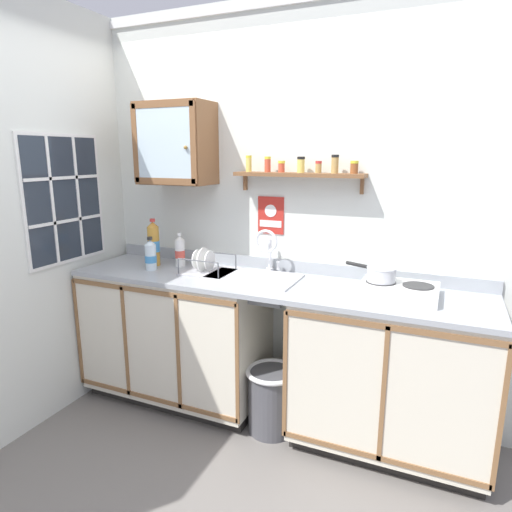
{
  "coord_description": "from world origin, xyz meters",
  "views": [
    {
      "loc": [
        1.0,
        -2.07,
        1.73
      ],
      "look_at": [
        -0.13,
        0.5,
        1.08
      ],
      "focal_mm": 31.12,
      "sensor_mm": 36.0,
      "label": 1
    }
  ],
  "objects_px": {
    "dish_rack": "(206,268)",
    "warning_sign": "(271,216)",
    "sink": "(254,281)",
    "saucepan": "(381,273)",
    "bottle_water_clear_2": "(151,255)",
    "trash_bin": "(272,398)",
    "bottle_opaque_white_1": "(180,251)",
    "bottle_juice_amber_0": "(154,244)",
    "hot_plate_stove": "(398,291)",
    "wall_cabinet": "(176,144)"
  },
  "relations": [
    {
      "from": "bottle_opaque_white_1",
      "to": "wall_cabinet",
      "type": "xyz_separation_m",
      "value": [
        -0.02,
        0.04,
        0.74
      ]
    },
    {
      "from": "saucepan",
      "to": "bottle_juice_amber_0",
      "type": "relative_size",
      "value": 0.92
    },
    {
      "from": "warning_sign",
      "to": "saucepan",
      "type": "bearing_deg",
      "value": -17.35
    },
    {
      "from": "bottle_opaque_white_1",
      "to": "trash_bin",
      "type": "height_order",
      "value": "bottle_opaque_white_1"
    },
    {
      "from": "saucepan",
      "to": "dish_rack",
      "type": "height_order",
      "value": "dish_rack"
    },
    {
      "from": "sink",
      "to": "wall_cabinet",
      "type": "bearing_deg",
      "value": 170.24
    },
    {
      "from": "hot_plate_stove",
      "to": "wall_cabinet",
      "type": "relative_size",
      "value": 0.78
    },
    {
      "from": "hot_plate_stove",
      "to": "bottle_water_clear_2",
      "type": "height_order",
      "value": "bottle_water_clear_2"
    },
    {
      "from": "warning_sign",
      "to": "bottle_juice_amber_0",
      "type": "bearing_deg",
      "value": -163.91
    },
    {
      "from": "warning_sign",
      "to": "trash_bin",
      "type": "bearing_deg",
      "value": -66.36
    },
    {
      "from": "dish_rack",
      "to": "warning_sign",
      "type": "height_order",
      "value": "warning_sign"
    },
    {
      "from": "sink",
      "to": "hot_plate_stove",
      "type": "bearing_deg",
      "value": -1.16
    },
    {
      "from": "bottle_juice_amber_0",
      "to": "bottle_water_clear_2",
      "type": "distance_m",
      "value": 0.14
    },
    {
      "from": "bottle_juice_amber_0",
      "to": "trash_bin",
      "type": "distance_m",
      "value": 1.33
    },
    {
      "from": "sink",
      "to": "warning_sign",
      "type": "xyz_separation_m",
      "value": [
        0.01,
        0.25,
        0.39
      ]
    },
    {
      "from": "dish_rack",
      "to": "wall_cabinet",
      "type": "bearing_deg",
      "value": 156.71
    },
    {
      "from": "sink",
      "to": "trash_bin",
      "type": "relative_size",
      "value": 1.38
    },
    {
      "from": "wall_cabinet",
      "to": "warning_sign",
      "type": "bearing_deg",
      "value": 12.55
    },
    {
      "from": "trash_bin",
      "to": "hot_plate_stove",
      "type": "bearing_deg",
      "value": 10.45
    },
    {
      "from": "sink",
      "to": "dish_rack",
      "type": "relative_size",
      "value": 1.81
    },
    {
      "from": "hot_plate_stove",
      "to": "bottle_opaque_white_1",
      "type": "distance_m",
      "value": 1.49
    },
    {
      "from": "hot_plate_stove",
      "to": "bottle_juice_amber_0",
      "type": "distance_m",
      "value": 1.68
    },
    {
      "from": "bottle_opaque_white_1",
      "to": "saucepan",
      "type": "bearing_deg",
      "value": -2.57
    },
    {
      "from": "bottle_juice_amber_0",
      "to": "trash_bin",
      "type": "xyz_separation_m",
      "value": [
        0.97,
        -0.17,
        -0.89
      ]
    },
    {
      "from": "saucepan",
      "to": "bottle_opaque_white_1",
      "type": "relative_size",
      "value": 1.28
    },
    {
      "from": "trash_bin",
      "to": "saucepan",
      "type": "bearing_deg",
      "value": 14.67
    },
    {
      "from": "sink",
      "to": "wall_cabinet",
      "type": "xyz_separation_m",
      "value": [
        -0.62,
        0.11,
        0.86
      ]
    },
    {
      "from": "saucepan",
      "to": "bottle_juice_amber_0",
      "type": "distance_m",
      "value": 1.57
    },
    {
      "from": "hot_plate_stove",
      "to": "trash_bin",
      "type": "relative_size",
      "value": 1.0
    },
    {
      "from": "bottle_opaque_white_1",
      "to": "warning_sign",
      "type": "height_order",
      "value": "warning_sign"
    },
    {
      "from": "dish_rack",
      "to": "trash_bin",
      "type": "relative_size",
      "value": 0.76
    },
    {
      "from": "bottle_water_clear_2",
      "to": "trash_bin",
      "type": "height_order",
      "value": "bottle_water_clear_2"
    },
    {
      "from": "saucepan",
      "to": "bottle_water_clear_2",
      "type": "distance_m",
      "value": 1.52
    },
    {
      "from": "hot_plate_stove",
      "to": "bottle_opaque_white_1",
      "type": "bearing_deg",
      "value": 176.59
    },
    {
      "from": "bottle_water_clear_2",
      "to": "trash_bin",
      "type": "relative_size",
      "value": 0.55
    },
    {
      "from": "bottle_juice_amber_0",
      "to": "dish_rack",
      "type": "xyz_separation_m",
      "value": [
        0.44,
        -0.03,
        -0.12
      ]
    },
    {
      "from": "bottle_opaque_white_1",
      "to": "trash_bin",
      "type": "relative_size",
      "value": 0.57
    },
    {
      "from": "sink",
      "to": "saucepan",
      "type": "relative_size",
      "value": 1.9
    },
    {
      "from": "bottle_juice_amber_0",
      "to": "wall_cabinet",
      "type": "distance_m",
      "value": 0.71
    },
    {
      "from": "hot_plate_stove",
      "to": "bottle_water_clear_2",
      "type": "bearing_deg",
      "value": -177.36
    },
    {
      "from": "dish_rack",
      "to": "warning_sign",
      "type": "relative_size",
      "value": 1.28
    },
    {
      "from": "hot_plate_stove",
      "to": "bottle_juice_amber_0",
      "type": "height_order",
      "value": "bottle_juice_amber_0"
    },
    {
      "from": "sink",
      "to": "bottle_opaque_white_1",
      "type": "height_order",
      "value": "sink"
    },
    {
      "from": "trash_bin",
      "to": "bottle_opaque_white_1",
      "type": "bearing_deg",
      "value": 164.52
    },
    {
      "from": "bottle_opaque_white_1",
      "to": "hot_plate_stove",
      "type": "bearing_deg",
      "value": -3.41
    },
    {
      "from": "hot_plate_stove",
      "to": "trash_bin",
      "type": "height_order",
      "value": "hot_plate_stove"
    },
    {
      "from": "bottle_water_clear_2",
      "to": "warning_sign",
      "type": "distance_m",
      "value": 0.86
    },
    {
      "from": "dish_rack",
      "to": "saucepan",
      "type": "bearing_deg",
      "value": 1.19
    },
    {
      "from": "saucepan",
      "to": "trash_bin",
      "type": "distance_m",
      "value": 1.05
    },
    {
      "from": "sink",
      "to": "warning_sign",
      "type": "distance_m",
      "value": 0.46
    }
  ]
}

